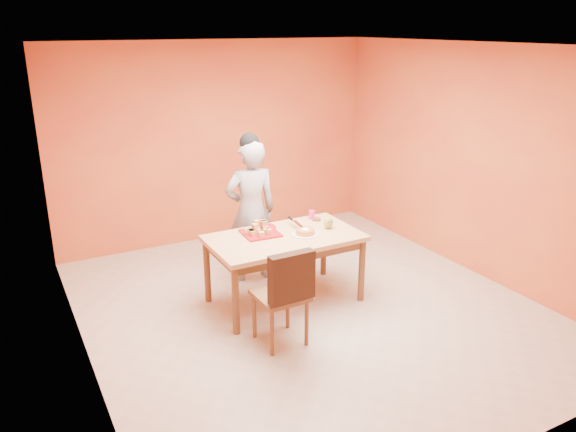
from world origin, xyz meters
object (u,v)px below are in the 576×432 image
dining_chair (281,294)px  person (251,211)px  red_dinner_plate (264,228)px  sponge_cake (305,232)px  pastry_platter (260,233)px  magenta_glass (312,215)px  checker_tin (317,219)px  egg_ornament (328,223)px  dining_table (284,244)px

dining_chair → person: 1.53m
red_dinner_plate → sponge_cake: (0.30, -0.39, 0.03)m
dining_chair → red_dinner_plate: size_ratio=3.57×
red_dinner_plate → sponge_cake: size_ratio=1.34×
sponge_cake → red_dinner_plate: bearing=128.3°
pastry_platter → sponge_cake: (0.41, -0.24, 0.02)m
red_dinner_plate → magenta_glass: (0.63, 0.02, 0.04)m
sponge_cake → checker_tin: 0.48m
egg_ornament → checker_tin: (0.03, 0.29, -0.05)m
dining_chair → magenta_glass: dining_chair is taller
egg_ornament → magenta_glass: 0.37m
red_dinner_plate → egg_ornament: egg_ornament is taller
dining_chair → egg_ornament: 1.23m
pastry_platter → checker_tin: 0.76m
dining_chair → pastry_platter: (0.23, 0.91, 0.26)m
dining_table → dining_chair: (-0.43, -0.74, -0.15)m
dining_table → checker_tin: checker_tin is taller
dining_chair → pastry_platter: size_ratio=2.66×
sponge_cake → magenta_glass: 0.52m
pastry_platter → sponge_cake: bearing=-30.7°
dining_chair → person: person is taller
pastry_platter → egg_ornament: size_ratio=2.79×
dining_chair → pastry_platter: dining_chair is taller
person → sponge_cake: (0.27, -0.78, -0.04)m
dining_chair → dining_table: bearing=59.2°
red_dinner_plate → magenta_glass: bearing=2.0°
dining_table → person: person is taller
egg_ornament → pastry_platter: bearing=178.5°
dining_chair → person: size_ratio=0.59×
sponge_cake → checker_tin: (0.34, 0.33, -0.02)m
red_dinner_plate → dining_chair: bearing=-107.6°
person → checker_tin: size_ratio=18.26×
sponge_cake → egg_ornament: size_ratio=1.55×
pastry_platter → dining_chair: bearing=-104.0°
dining_table → magenta_glass: magenta_glass is taller
magenta_glass → sponge_cake: bearing=-128.2°
magenta_glass → pastry_platter: bearing=-167.4°
dining_table → red_dinner_plate: size_ratio=5.77×
dining_table → magenta_glass: (0.53, 0.34, 0.14)m
dining_table → pastry_platter: size_ratio=4.31×
egg_ornament → checker_tin: 0.30m
dining_table → magenta_glass: size_ratio=16.33×
pastry_platter → red_dinner_plate: bearing=53.1°
person → red_dinner_plate: size_ratio=6.03×
red_dinner_plate → sponge_cake: bearing=-51.7°
pastry_platter → checker_tin: size_ratio=4.06×
dining_table → person: 0.73m
red_dinner_plate → checker_tin: 0.65m
pastry_platter → checker_tin: checker_tin is taller
dining_chair → checker_tin: (0.98, 1.00, 0.26)m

